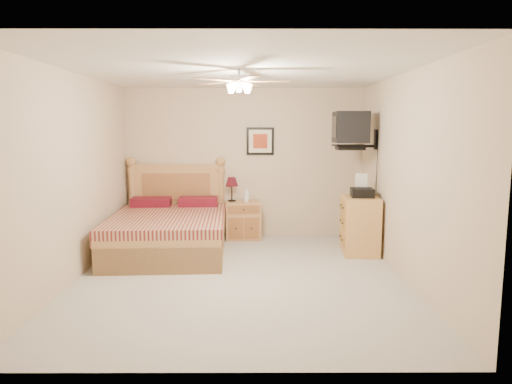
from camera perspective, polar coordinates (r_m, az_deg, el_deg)
floor at (r=5.77m, az=-1.93°, el=-10.55°), size 4.50×4.50×0.00m
ceiling at (r=5.52m, az=-2.06°, el=14.92°), size 4.00×4.50×0.04m
wall_back at (r=7.74m, az=-1.48°, el=3.64°), size 4.00×0.04×2.50m
wall_front at (r=3.28m, az=-3.22°, el=-2.23°), size 4.00×0.04×2.50m
wall_left at (r=5.92m, az=-21.76°, el=1.75°), size 0.04×4.50×2.50m
wall_right at (r=5.80m, az=18.19°, el=1.81°), size 0.04×4.50×2.50m
bed at (r=6.81m, az=-10.92°, el=-1.89°), size 1.71×2.19×1.37m
nightstand at (r=7.63m, az=-1.61°, el=-3.53°), size 0.61×0.47×0.63m
table_lamp at (r=7.60m, az=-3.04°, el=0.35°), size 0.24×0.24×0.40m
lotion_bottle at (r=7.52m, az=-1.18°, el=-0.35°), size 0.10×0.11×0.24m
framed_picture at (r=7.70m, az=0.53°, el=6.37°), size 0.46×0.04×0.46m
dresser at (r=6.91m, az=12.86°, el=-4.02°), size 0.55×0.75×0.84m
fax_machine at (r=6.78m, az=13.14°, el=0.79°), size 0.34×0.36×0.34m
magazine_lower at (r=7.11m, az=12.51°, el=-0.12°), size 0.26×0.32×0.03m
magazine_upper at (r=7.13m, az=12.57°, el=0.08°), size 0.28×0.31×0.02m
wall_tv at (r=6.99m, az=12.96°, el=7.57°), size 0.56×0.46×0.58m
ceiling_fan at (r=5.30m, az=-2.12°, el=13.68°), size 1.14×1.14×0.28m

